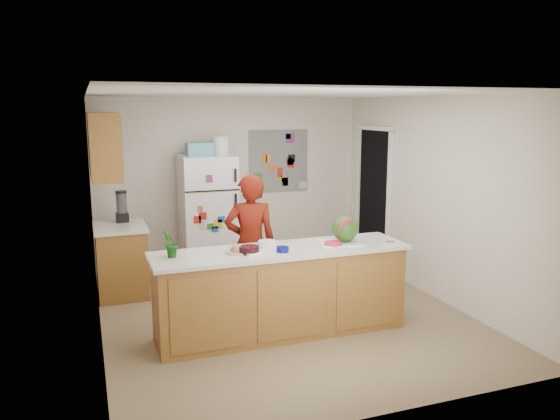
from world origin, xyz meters
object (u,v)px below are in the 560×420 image
object	(u,v)px
refrigerator	(208,215)
watermelon	(345,228)
person	(250,244)
cherry_bowl	(249,250)

from	to	relation	value
refrigerator	watermelon	distance (m)	2.57
person	watermelon	bearing A→B (deg)	152.84
person	watermelon	xyz separation A→B (m)	(0.86, -0.67, 0.26)
refrigerator	person	size ratio (longest dim) A/B	1.05
watermelon	cherry_bowl	size ratio (longest dim) A/B	1.41
person	watermelon	world-z (taller)	person
watermelon	cherry_bowl	world-z (taller)	watermelon
cherry_bowl	watermelon	bearing A→B (deg)	3.79
person	cherry_bowl	size ratio (longest dim) A/B	8.04
refrigerator	watermelon	xyz separation A→B (m)	(0.99, -2.36, 0.22)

